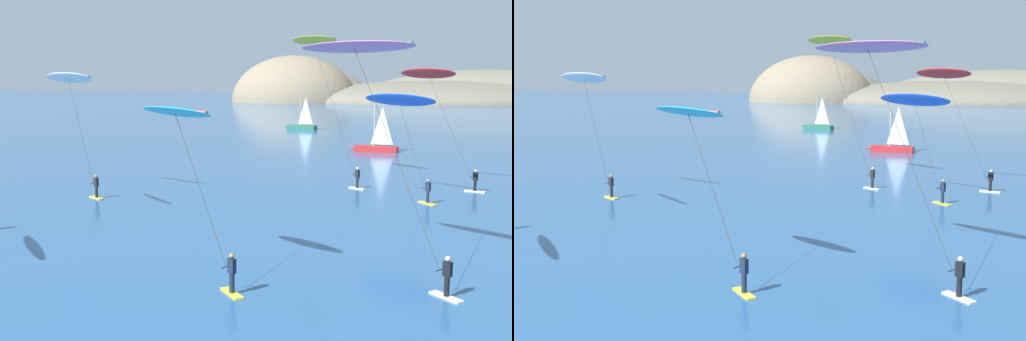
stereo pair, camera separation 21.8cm
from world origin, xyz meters
TOP-DOWN VIEW (x-y plane):
  - headland_island at (-1.60, 206.44)m, footprint 126.90×55.86m
  - sailboat_near at (0.37, 62.31)m, footprint 5.97×2.05m
  - sailboat_far at (-13.01, 90.62)m, footprint 5.94×2.66m
  - kitesurfer_white at (-19.51, 30.35)m, footprint 5.87×3.45m
  - kitesurfer_pink at (2.28, 16.24)m, footprint 7.66×5.76m
  - kitesurfer_cyan at (-5.08, 13.92)m, footprint 5.98×4.62m
  - kitesurfer_blue at (3.73, 34.31)m, footprint 5.61×4.62m
  - kitesurfer_red at (5.94, 40.08)m, footprint 6.80×3.86m
  - kitesurfer_yellow at (-3.24, 40.92)m, footprint 7.34×6.57m

SIDE VIEW (x-z plane):
  - headland_island at x=-1.60m, z-range -15.11..15.11m
  - sailboat_near at x=0.37m, z-range -2.21..3.49m
  - sailboat_far at x=-13.01m, z-range -2.21..3.49m
  - kitesurfer_blue at x=3.73m, z-range 2.81..10.33m
  - kitesurfer_cyan at x=-5.08m, z-range 2.85..10.35m
  - kitesurfer_white at x=-19.51m, z-range 3.36..12.36m
  - kitesurfer_red at x=5.94m, z-range 3.40..12.72m
  - kitesurfer_pink at x=2.28m, z-range 4.15..14.39m
  - kitesurfer_yellow at x=-3.24m, z-range 4.80..16.74m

